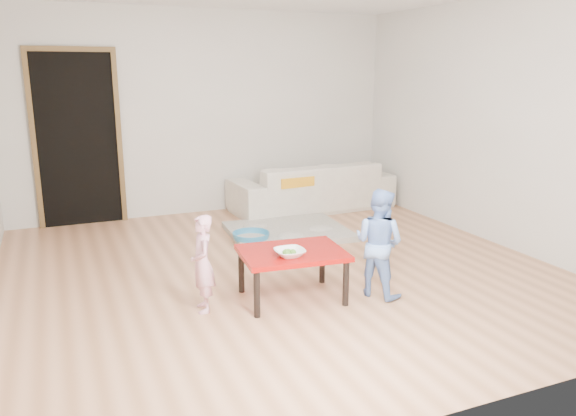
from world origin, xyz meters
TOP-DOWN VIEW (x-y plane):
  - floor at (0.00, 0.00)m, footprint 5.00×5.00m
  - back_wall at (0.00, 2.50)m, footprint 5.00×0.02m
  - right_wall at (2.50, 0.00)m, footprint 0.02×5.00m
  - doorway at (-1.60, 2.48)m, footprint 1.02×0.08m
  - sofa at (1.30, 2.05)m, footprint 2.22×0.95m
  - cushion at (0.88, 1.79)m, footprint 0.50×0.46m
  - red_table at (-0.17, -0.68)m, footprint 0.89×0.70m
  - bowl at (-0.24, -0.80)m, footprint 0.24×0.24m
  - broccoli at (-0.24, -0.80)m, footprint 0.12×0.12m
  - child_pink at (-0.90, -0.62)m, footprint 0.21×0.30m
  - child_blue at (0.53, -0.87)m, footprint 0.51×0.55m
  - basin at (0.02, 0.88)m, footprint 0.40×0.40m
  - blanket at (0.53, 1.06)m, footprint 1.39×1.19m

SIDE VIEW (x-z plane):
  - floor at x=0.00m, z-range -0.01..0.01m
  - blanket at x=0.53m, z-range 0.00..0.07m
  - basin at x=0.02m, z-range 0.00..0.13m
  - red_table at x=-0.17m, z-range 0.00..0.42m
  - sofa at x=1.30m, z-range 0.00..0.64m
  - child_pink at x=-0.90m, z-range 0.00..0.77m
  - broccoli at x=-0.24m, z-range 0.42..0.47m
  - bowl at x=-0.24m, z-range 0.42..0.48m
  - child_blue at x=0.53m, z-range 0.00..0.91m
  - cushion at x=0.88m, z-range 0.42..0.54m
  - doorway at x=-1.60m, z-range -0.03..2.08m
  - back_wall at x=0.00m, z-range 0.00..2.60m
  - right_wall at x=2.50m, z-range 0.00..2.60m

